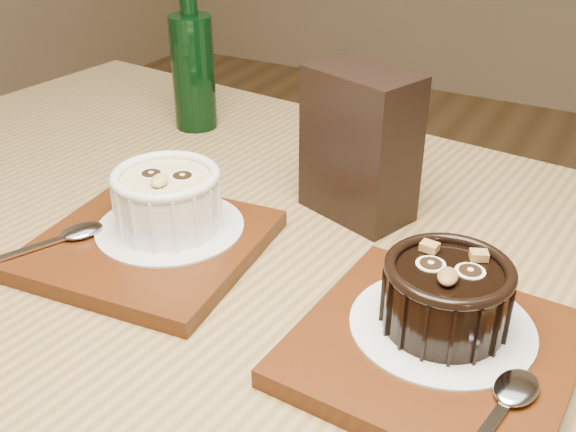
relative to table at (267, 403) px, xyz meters
The scene contains 11 objects.
table is the anchor object (origin of this frame).
tray_left 0.17m from the table, 167.73° to the left, with size 0.18×0.18×0.01m, color #4E230D.
doily_left 0.17m from the table, 158.17° to the left, with size 0.13×0.13×0.00m, color silver.
ramekin_white 0.19m from the table, 158.19° to the left, with size 0.09×0.09×0.06m.
spoon_left 0.23m from the table, behind, with size 0.03×0.13×0.01m, color silver, non-canonical shape.
tray_right 0.16m from the table, ahead, with size 0.18×0.18×0.01m, color #4E230D.
doily_right 0.17m from the table, 14.77° to the left, with size 0.13×0.13×0.00m, color silver.
ramekin_dark 0.19m from the table, 14.78° to the left, with size 0.09×0.09×0.05m.
spoon_right 0.21m from the table, 13.12° to the right, with size 0.03×0.13×0.01m, color silver, non-canonical shape.
condiment_stand 0.24m from the table, 91.71° to the left, with size 0.10×0.06×0.14m, color black.
green_bottle 0.43m from the table, 133.06° to the left, with size 0.05×0.05×0.19m.
Camera 1 is at (0.39, -0.59, 1.07)m, focal length 42.00 mm.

